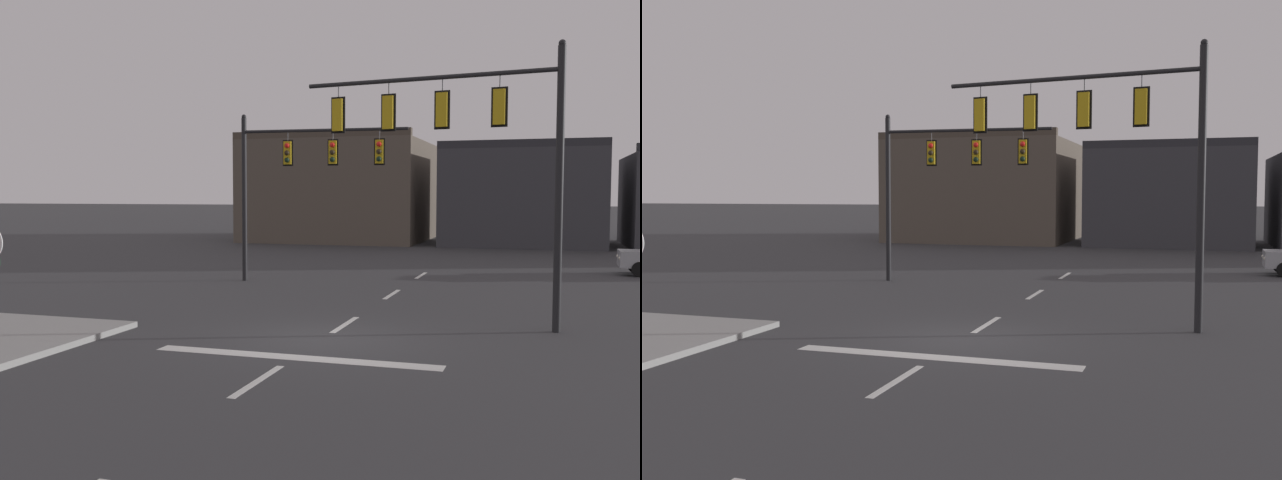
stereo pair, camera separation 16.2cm
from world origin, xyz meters
The scene contains 6 objects.
ground_plane centered at (0.00, 0.00, 0.00)m, with size 400.00×400.00×0.00m, color #353538.
stop_bar_paint centered at (0.00, -2.00, 0.00)m, with size 6.40×0.50×0.01m, color silver.
lane_centreline centered at (0.00, 2.00, 0.00)m, with size 0.16×26.40×0.01m.
signal_mast_near_side centered at (3.05, 2.92, 5.07)m, with size 6.95×1.05×7.29m.
signal_mast_far_side centered at (-4.36, 10.24, 4.52)m, with size 6.63×0.66×6.66m.
building_row centered at (8.17, 35.98, 3.71)m, with size 48.39×13.77×9.17m.
Camera 2 is at (5.24, -15.98, 3.49)m, focal length 39.72 mm.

